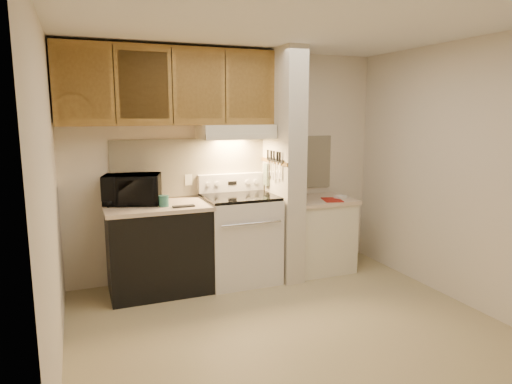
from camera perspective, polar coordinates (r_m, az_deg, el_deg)
floor at (r=4.17m, az=3.60°, el=-16.11°), size 3.60×3.60×0.00m
ceiling at (r=3.81m, az=4.03°, el=20.07°), size 3.60×3.60×0.00m
wall_back at (r=5.17m, az=-3.35°, el=3.48°), size 3.60×2.50×0.02m
wall_left at (r=3.44m, az=-24.44°, el=-0.65°), size 0.02×3.00×2.50m
wall_right at (r=4.84m, az=23.46°, el=2.24°), size 0.02×3.00×2.50m
backsplash at (r=5.16m, az=-3.30°, el=3.30°), size 2.60×0.02×0.63m
range_body at (r=5.01m, az=-2.01°, el=-5.95°), size 0.76×0.65×0.92m
oven_window at (r=4.71m, az=-0.70°, el=-6.47°), size 0.50×0.01×0.30m
oven_handle at (r=4.62m, az=-0.54°, el=-3.97°), size 0.65×0.02×0.02m
cooktop at (r=4.90m, az=-2.04°, el=-0.60°), size 0.74×0.64×0.03m
range_backguard at (r=5.14m, az=-3.11°, el=1.20°), size 0.76×0.08×0.20m
range_display at (r=5.10m, az=-2.96°, el=1.13°), size 0.10×0.01×0.04m
range_knob_left_outer at (r=5.02m, az=-5.98°, el=0.95°), size 0.05×0.02×0.05m
range_knob_left_inner at (r=5.05m, az=-4.89°, el=1.01°), size 0.05×0.02×0.05m
range_knob_right_inner at (r=5.16m, az=-1.06°, el=1.24°), size 0.05×0.02×0.05m
range_knob_right_outer at (r=5.20m, az=-0.03°, el=1.30°), size 0.05×0.02×0.05m
dishwasher_front at (r=4.81m, az=-12.04°, el=-7.14°), size 1.00×0.63×0.87m
left_countertop at (r=4.70m, az=-12.24°, el=-1.82°), size 1.04×0.67×0.04m
spoon_rest at (r=4.54m, az=-9.04°, el=-1.77°), size 0.22×0.07×0.01m
teal_jar at (r=4.60m, az=-11.45°, el=-1.10°), size 0.12×0.12×0.11m
outlet at (r=5.04m, az=-8.43°, el=1.50°), size 0.08×0.01×0.12m
microwave at (r=4.78m, az=-15.20°, el=0.34°), size 0.63×0.50×0.30m
partition_pillar at (r=5.04m, az=3.44°, el=3.31°), size 0.22×0.70×2.50m
pillar_trim at (r=4.98m, az=2.23°, el=3.83°), size 0.01×0.70×0.04m
knife_strip at (r=4.93m, az=2.41°, el=4.00°), size 0.02×0.42×0.04m
knife_blade_a at (r=4.80m, az=3.00°, el=2.63°), size 0.01×0.03×0.16m
knife_handle_a at (r=4.79m, az=2.99°, el=4.42°), size 0.02×0.02×0.10m
knife_blade_b at (r=4.87m, az=2.63°, el=2.62°), size 0.01×0.04×0.18m
knife_handle_b at (r=4.84m, az=2.71°, el=4.48°), size 0.02×0.02×0.10m
knife_blade_c at (r=4.96m, az=2.20°, el=2.63°), size 0.01×0.04×0.20m
knife_handle_c at (r=4.93m, az=2.25°, el=4.58°), size 0.02×0.02×0.10m
knife_blade_d at (r=5.02m, az=1.87°, el=2.95°), size 0.01×0.04×0.16m
knife_handle_d at (r=4.99m, az=1.93°, el=4.65°), size 0.02×0.02×0.10m
knife_blade_e at (r=5.08m, az=1.56°, el=2.93°), size 0.01×0.04×0.18m
knife_handle_e at (r=5.08m, az=1.49°, el=4.74°), size 0.02×0.02×0.10m
oven_mitt at (r=5.15m, az=1.29°, el=2.20°), size 0.03×0.10×0.25m
right_cab_base at (r=5.41m, az=7.79°, el=-5.44°), size 0.70×0.60×0.81m
right_countertop at (r=5.31m, az=7.89°, el=-1.01°), size 0.74×0.64×0.04m
red_folder at (r=5.22m, az=9.50°, el=-0.97°), size 0.26×0.31×0.01m
white_box at (r=5.33m, az=10.49°, el=-0.63°), size 0.15×0.13×0.04m
range_hood at (r=4.94m, az=-2.58°, el=7.55°), size 0.78×0.44×0.15m
hood_lip at (r=4.74m, az=-1.74°, el=6.91°), size 0.78×0.04×0.06m
upper_cabinets at (r=4.80m, az=-10.81°, el=12.81°), size 2.18×0.33×0.77m
cab_door_a at (r=4.56m, az=-20.80°, el=12.52°), size 0.46×0.01×0.63m
cab_gap_a at (r=4.57m, az=-17.30°, el=12.71°), size 0.01×0.01×0.73m
cab_door_b at (r=4.60m, az=-13.84°, el=12.84°), size 0.46×0.01×0.63m
cab_gap_b at (r=4.65m, az=-10.42°, el=12.93°), size 0.01×0.01×0.73m
cab_door_c at (r=4.71m, az=-7.09°, el=12.97°), size 0.46×0.01×0.63m
cab_gap_c at (r=4.78m, az=-3.84°, el=12.97°), size 0.01×0.01×0.73m
cab_door_d at (r=4.88m, az=-0.72°, el=12.94°), size 0.46×0.01×0.63m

